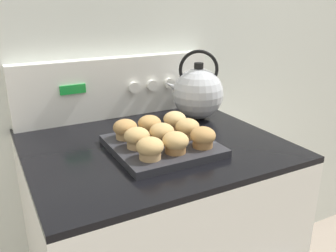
% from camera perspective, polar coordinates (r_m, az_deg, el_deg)
% --- Properties ---
extents(wall_back, '(8.00, 0.05, 2.40)m').
position_cam_1_polar(wall_back, '(1.36, -9.44, 13.32)').
color(wall_back, silver).
rests_on(wall_back, ground_plane).
extents(control_panel, '(0.74, 0.07, 0.22)m').
position_cam_1_polar(control_panel, '(1.34, -8.23, 6.19)').
color(control_panel, white).
rests_on(control_panel, stove_range).
extents(muffin_pan, '(0.29, 0.29, 0.02)m').
position_cam_1_polar(muffin_pan, '(1.05, -0.82, -3.18)').
color(muffin_pan, '#28282D').
rests_on(muffin_pan, stove_range).
extents(muffin_r0_c0, '(0.07, 0.07, 0.06)m').
position_cam_1_polar(muffin_r0_c0, '(0.93, -2.90, -3.60)').
color(muffin_r0_c0, tan).
rests_on(muffin_r0_c0, muffin_pan).
extents(muffin_r0_c1, '(0.07, 0.07, 0.06)m').
position_cam_1_polar(muffin_r0_c1, '(0.97, 1.39, -2.63)').
color(muffin_r0_c1, olive).
rests_on(muffin_r0_c1, muffin_pan).
extents(muffin_r0_c2, '(0.07, 0.07, 0.06)m').
position_cam_1_polar(muffin_r0_c2, '(1.01, 5.61, -1.80)').
color(muffin_r0_c2, olive).
rests_on(muffin_r0_c2, muffin_pan).
extents(muffin_r1_c0, '(0.07, 0.07, 0.06)m').
position_cam_1_polar(muffin_r1_c0, '(1.00, -5.01, -1.89)').
color(muffin_r1_c0, tan).
rests_on(muffin_r1_c0, muffin_pan).
extents(muffin_r1_c1, '(0.07, 0.07, 0.06)m').
position_cam_1_polar(muffin_r1_c1, '(1.03, -0.78, -1.13)').
color(muffin_r1_c1, tan).
rests_on(muffin_r1_c1, muffin_pan).
extents(muffin_r1_c2, '(0.07, 0.07, 0.06)m').
position_cam_1_polar(muffin_r1_c2, '(1.07, 3.13, -0.37)').
color(muffin_r1_c2, tan).
rests_on(muffin_r1_c2, muffin_pan).
extents(muffin_r2_c0, '(0.07, 0.07, 0.06)m').
position_cam_1_polar(muffin_r2_c0, '(1.07, -6.88, -0.49)').
color(muffin_r2_c0, tan).
rests_on(muffin_r2_c0, muffin_pan).
extents(muffin_r2_c1, '(0.07, 0.07, 0.06)m').
position_cam_1_polar(muffin_r2_c1, '(1.10, -2.77, 0.22)').
color(muffin_r2_c1, '#A37A4C').
rests_on(muffin_r2_c1, muffin_pan).
extents(muffin_r2_c2, '(0.07, 0.07, 0.06)m').
position_cam_1_polar(muffin_r2_c2, '(1.14, 1.08, 0.88)').
color(muffin_r2_c2, olive).
rests_on(muffin_r2_c2, muffin_pan).
extents(tea_kettle, '(0.21, 0.19, 0.25)m').
position_cam_1_polar(tea_kettle, '(1.30, 4.76, 5.34)').
color(tea_kettle, silver).
rests_on(tea_kettle, stove_range).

